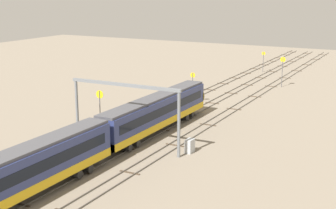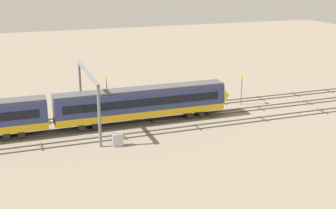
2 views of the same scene
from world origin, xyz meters
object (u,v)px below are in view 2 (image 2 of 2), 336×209
(speed_sign_distant_end, at_px, (107,87))
(relay_cabinet, at_px, (118,140))
(overhead_gantry, at_px, (88,86))
(speed_sign_near_foreground, at_px, (242,84))

(speed_sign_distant_end, relative_size, relay_cabinet, 3.53)
(overhead_gantry, height_order, speed_sign_distant_end, overhead_gantry)
(speed_sign_near_foreground, xyz_separation_m, speed_sign_distant_end, (-20.68, 3.74, 0.50))
(overhead_gantry, relative_size, speed_sign_near_foreground, 2.85)
(speed_sign_near_foreground, distance_m, speed_sign_distant_end, 21.02)
(speed_sign_distant_end, distance_m, relay_cabinet, 14.34)
(overhead_gantry, xyz_separation_m, speed_sign_distant_end, (3.79, 6.35, -1.98))
(speed_sign_distant_end, xyz_separation_m, relay_cabinet, (-1.77, -13.91, -3.01))
(relay_cabinet, bearing_deg, speed_sign_near_foreground, 24.38)
(speed_sign_near_foreground, bearing_deg, speed_sign_distant_end, 169.75)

